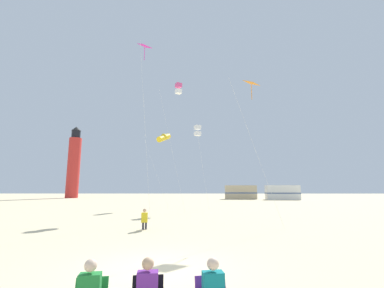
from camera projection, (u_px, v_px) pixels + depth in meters
The scene contains 10 objects.
ground at pixel (156, 270), 7.42m from camera, with size 200.00×200.00×0.00m, color beige.
kite_flyer_standing at pixel (145, 219), 14.48m from camera, with size 0.38×0.54×1.16m.
kite_box_white at pixel (198, 131), 28.97m from camera, with size 1.61×1.61×9.10m.
kite_diamond_orange at pixel (251, 88), 17.83m from camera, with size 2.92×2.35×9.59m.
kite_tube_gold at pixel (164, 137), 32.43m from camera, with size 3.27×3.62×9.13m.
kite_diamond_magenta at pixel (145, 54), 20.45m from camera, with size 1.44×1.44×13.49m.
kite_box_rainbow at pixel (178, 89), 28.52m from camera, with size 2.95×2.49×13.52m.
lighthouse_distant at pixel (74, 164), 61.68m from camera, with size 2.80×2.80×16.80m.
rv_van_tan at pixel (241, 192), 54.27m from camera, with size 6.60×2.82×2.80m.
rv_van_white at pixel (282, 192), 51.88m from camera, with size 6.46×2.39×2.80m.
Camera 1 is at (1.13, -7.89, 2.29)m, focal length 24.59 mm.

